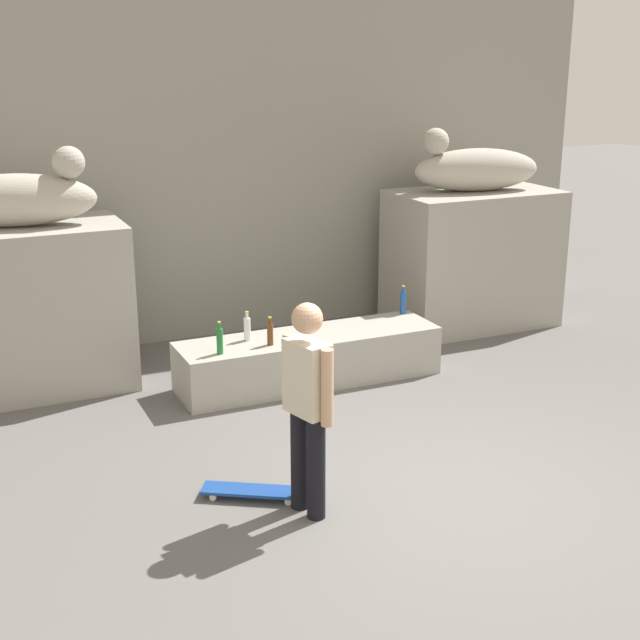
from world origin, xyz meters
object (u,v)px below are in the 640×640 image
Objects in this scene: statue_reclining_right at (474,168)px; bottle_green at (220,340)px; skater at (308,400)px; skateboard at (252,491)px; statue_reclining_left at (17,198)px; bottle_brown at (270,333)px; bottle_clear at (247,328)px; bottle_blue at (403,302)px.

statue_reclining_right is 4.13m from bottle_green.
statue_reclining_right is at bearing 118.63° from skater.
statue_reclining_left is at bearing 142.57° from skateboard.
skateboard is at bearing -154.83° from skater.
bottle_clear is (-0.16, 0.24, 0.01)m from bottle_brown.
bottle_brown is at bearing 150.42° from skater.
bottle_clear is (0.39, 0.28, -0.01)m from bottle_green.
bottle_green is (-2.32, -0.45, 0.00)m from bottle_blue.
bottle_blue is at bearing 4.98° from bottle_clear.
statue_reclining_left is 5.68× the size of bottle_brown.
skater is (1.55, -3.57, -1.07)m from statue_reclining_left.
bottle_brown is at bearing -55.70° from bottle_clear.
bottle_clear reaches higher than skateboard.
bottle_brown is at bearing 96.25° from skateboard.
statue_reclining_right is 5.57m from skateboard.
skateboard is 2.10m from bottle_green.
bottle_blue is 1.93m from bottle_clear.
bottle_blue is (-1.40, -0.79, -1.34)m from statue_reclining_right.
bottle_clear is at bearing -12.16° from statue_reclining_left.
statue_reclining_left reaches higher than bottle_brown.
skater is 3.70m from bottle_blue.
bottle_blue is (2.72, 2.42, 0.59)m from skateboard.
bottle_green is (-0.55, -0.05, 0.02)m from bottle_brown.
statue_reclining_right is 2.13× the size of skateboard.
skater reaches higher than skateboard.
bottle_clear is (2.02, -0.94, -1.34)m from statue_reclining_left.
skater is 5.04× the size of bottle_green.
skater is 5.63× the size of bottle_brown.
bottle_green reaches higher than bottle_brown.
statue_reclining_right is (5.35, 0.01, 0.00)m from statue_reclining_left.
bottle_clear is at bearing 102.16° from skateboard.
statue_reclining_left is 5.08× the size of bottle_green.
skater reaches higher than bottle_blue.
bottle_clear is at bearing 124.30° from bottle_brown.
skater is at bearing -130.62° from bottle_blue.
bottle_clear is (0.48, 2.63, -0.27)m from skater.
statue_reclining_left and statue_reclining_right have the same top height.
bottle_blue is 2.36m from bottle_green.
bottle_blue reaches higher than skateboard.
bottle_green is at bearing -143.87° from bottle_clear.
skateboard is 2.55× the size of bottle_clear.
statue_reclining_left is 5.35m from statue_reclining_right.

